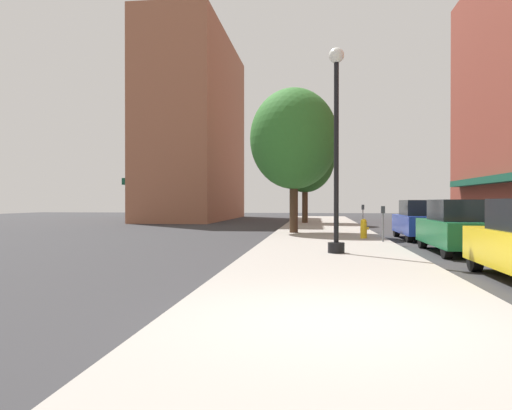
% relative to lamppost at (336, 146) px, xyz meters
% --- Properties ---
extents(ground_plane, '(90.00, 90.00, 0.00)m').
position_rel_lamppost_xyz_m(ground_plane, '(3.82, 9.80, -3.20)').
color(ground_plane, '#2D2D30').
extents(sidewalk_slab, '(4.80, 50.00, 0.12)m').
position_rel_lamppost_xyz_m(sidewalk_slab, '(-0.18, 10.80, -3.14)').
color(sidewalk_slab, gray).
rests_on(sidewalk_slab, ground).
extents(building_far_background, '(6.80, 18.00, 15.91)m').
position_rel_lamppost_xyz_m(building_far_background, '(-11.19, 28.80, 4.73)').
color(building_far_background, '#9E6047').
rests_on(building_far_background, ground).
extents(lamppost, '(0.48, 0.48, 5.90)m').
position_rel_lamppost_xyz_m(lamppost, '(0.00, 0.00, 0.00)').
color(lamppost, black).
rests_on(lamppost, sidewalk_slab).
extents(fire_hydrant, '(0.33, 0.26, 0.79)m').
position_rel_lamppost_xyz_m(fire_hydrant, '(1.32, 5.86, -2.68)').
color(fire_hydrant, gold).
rests_on(fire_hydrant, sidewalk_slab).
extents(parking_meter_near, '(0.14, 0.09, 1.31)m').
position_rel_lamppost_xyz_m(parking_meter_near, '(1.87, 4.28, -2.25)').
color(parking_meter_near, slate).
rests_on(parking_meter_near, sidewalk_slab).
extents(parking_meter_far, '(0.14, 0.09, 1.31)m').
position_rel_lamppost_xyz_m(parking_meter_far, '(1.87, 12.31, -2.25)').
color(parking_meter_far, slate).
rests_on(parking_meter_far, sidewalk_slab).
extents(tree_near, '(4.18, 4.18, 6.88)m').
position_rel_lamppost_xyz_m(tree_near, '(-1.64, 9.30, 1.38)').
color(tree_near, '#422D1E').
rests_on(tree_near, sidewalk_slab).
extents(tree_mid, '(4.11, 4.11, 6.84)m').
position_rel_lamppost_xyz_m(tree_mid, '(-1.36, 20.32, 1.38)').
color(tree_mid, '#422D1E').
rests_on(tree_mid, sidewalk_slab).
extents(car_green, '(1.80, 4.30, 1.66)m').
position_rel_lamppost_xyz_m(car_green, '(3.82, 1.46, -2.39)').
color(car_green, black).
rests_on(car_green, ground).
extents(car_blue, '(1.80, 4.30, 1.66)m').
position_rel_lamppost_xyz_m(car_blue, '(3.82, 7.07, -2.39)').
color(car_blue, black).
rests_on(car_blue, ground).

